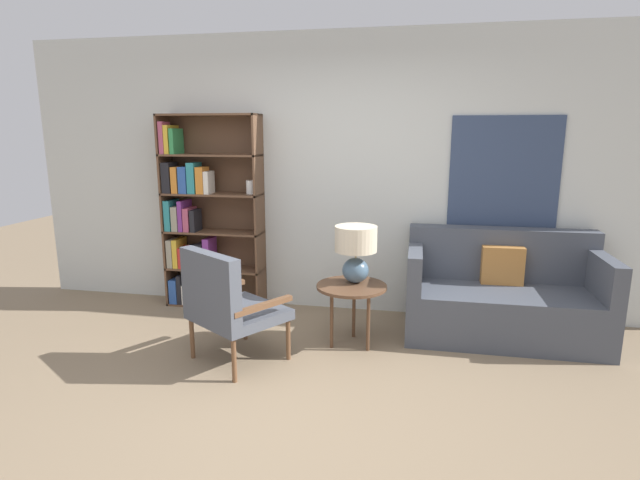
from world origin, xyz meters
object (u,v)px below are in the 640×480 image
armchair (226,301)px  side_table (352,291)px  bookshelf (200,222)px  table_lamp (356,248)px  couch (502,297)px

armchair → side_table: armchair is taller
bookshelf → table_lamp: size_ratio=4.02×
bookshelf → side_table: (1.65, -0.73, -0.39)m
bookshelf → side_table: size_ratio=3.32×
bookshelf → table_lamp: (1.67, -0.65, -0.05)m
armchair → couch: couch is taller
couch → table_lamp: table_lamp is taller
armchair → table_lamp: table_lamp is taller
table_lamp → side_table: bearing=-103.9°
side_table → bookshelf: bearing=156.3°
bookshelf → armchair: bookshelf is taller
couch → table_lamp: 1.40m
bookshelf → couch: 2.98m
side_table → couch: bearing=20.8°
couch → bookshelf: bearing=175.3°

